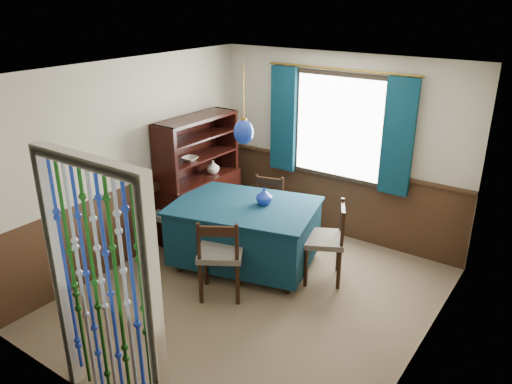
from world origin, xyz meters
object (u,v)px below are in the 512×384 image
Objects in this scene: vase_table at (264,197)px; chair_left at (172,214)px; chair_far at (266,209)px; pendant_lamp at (244,131)px; sideboard at (199,194)px; dining_table at (245,231)px; vase_sideboard at (213,166)px; chair_near at (220,255)px; chair_right at (326,240)px; bowl_shelf at (190,159)px.

chair_left is at bearing -162.92° from vase_table.
chair_far is 1.43m from pendant_lamp.
sideboard is 1.59m from pendant_lamp.
chair_left is at bearing 31.39° from chair_far.
chair_left is 1.59m from pendant_lamp.
dining_table is at bearing -142.20° from vase_table.
dining_table is 1.16× the size of sideboard.
chair_far is at bearing 19.98° from sideboard.
chair_near is at bearing -48.37° from vase_sideboard.
chair_right is (0.97, 0.28, 0.04)m from dining_table.
chair_left is 5.15× the size of vase_table.
chair_near is at bearing -89.89° from dining_table.
chair_left is 1.06× the size of pendant_lamp.
chair_right is (1.12, -0.40, 0.03)m from chair_far.
vase_sideboard is (0.02, 0.84, 0.43)m from chair_left.
pendant_lamp is (1.05, -0.37, 1.14)m from sideboard.
dining_table is 9.40× the size of vase_sideboard.
vase_table is (0.34, -0.54, 0.44)m from chair_far.
bowl_shelf reaches higher than chair_left.
vase_table is (0.00, 0.85, 0.40)m from chair_near.
pendant_lamp is at bearing 78.97° from chair_right.
vase_table is (0.19, 0.15, -0.81)m from pendant_lamp.
dining_table is 1.99× the size of chair_near.
pendant_lamp is (0.15, -0.68, 1.24)m from chair_far.
bowl_shelf is (-0.99, 0.16, 0.70)m from dining_table.
chair_far is 1.20m from chair_right.
chair_left reaches higher than dining_table.
vase_table is at bearing 58.01° from chair_near.
vase_sideboard is (-0.84, -0.07, 0.46)m from chair_far.
chair_left is at bearing -92.70° from bowl_shelf.
vase_sideboard reaches higher than chair_right.
chair_near is 1.26m from chair_right.
dining_table is at bearing -9.01° from bowl_shelf.
vase_table is at bearing 106.95° from chair_far.
chair_right is 1.58m from pendant_lamp.
pendant_lamp reaches higher than chair_near.
chair_near is 1.01× the size of chair_right.
dining_table is 10.26× the size of vase_table.
dining_table is 1.03m from chair_left.
sideboard reaches higher than dining_table.
chair_near is at bearing -40.29° from sideboard.
dining_table is at bearing 0.00° from pendant_lamp.
bowl_shelf is at bearing 16.95° from chair_far.
bowl_shelf is (0.02, 0.38, 0.66)m from chair_left.
vase_sideboard reaches higher than dining_table.
dining_table is 8.90× the size of bowl_shelf.
bowl_shelf reaches higher than vase_sideboard.
dining_table is 2.10× the size of pendant_lamp.
chair_left reaches higher than chair_far.
vase_table reaches higher than dining_table.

